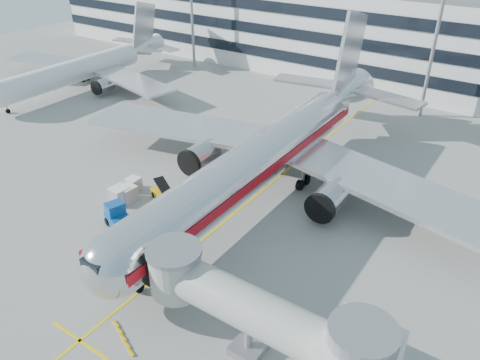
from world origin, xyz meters
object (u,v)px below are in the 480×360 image
Objects in this scene: baggage_tug at (118,217)px; ramp_worker at (130,230)px; belt_loader at (166,197)px; main_jet at (268,153)px; cargo_container_right at (134,184)px; cargo_container_front at (128,194)px; cargo_container_left at (120,195)px.

baggage_tug is 1.93× the size of ramp_worker.
baggage_tug reaches higher than belt_loader.
main_jet reaches higher than cargo_container_right.
cargo_container_left is at bearing -121.18° from cargo_container_front.
main_jet is 14.55× the size of baggage_tug.
baggage_tug is at bearing -55.74° from cargo_container_front.
cargo_container_front reaches higher than cargo_container_right.
belt_loader is 2.67× the size of cargo_container_front.
cargo_container_front is 6.58m from ramp_worker.
cargo_container_front is at bearing 89.18° from ramp_worker.
belt_loader reaches higher than cargo_container_right.
cargo_container_right is 2.15m from cargo_container_front.
cargo_container_left is at bearing 134.84° from baggage_tug.
cargo_container_left is 1.03× the size of ramp_worker.
main_jet is at bearing 45.75° from cargo_container_left.
ramp_worker is at bearing -41.87° from cargo_container_front.
cargo_container_right is at bearing -178.17° from belt_loader.
cargo_container_right is (-11.70, -8.78, -3.49)m from main_jet.
belt_loader is 1.33× the size of baggage_tug.
cargo_container_left reaches higher than cargo_container_right.
main_jet reaches higher than cargo_container_front.
belt_loader is 5.78m from baggage_tug.
ramp_worker is (1.45, -6.40, 0.28)m from belt_loader.
cargo_container_left is 2.67m from cargo_container_right.
baggage_tug is at bearing -57.20° from cargo_container_right.
ramp_worker is (2.39, -0.71, -0.10)m from baggage_tug.
baggage_tug is at bearing -99.42° from belt_loader.
cargo_container_left is at bearing 96.53° from ramp_worker.
baggage_tug is (-8.12, -14.32, -3.22)m from main_jet.
belt_loader is 4.76m from cargo_container_left.
baggage_tug is (-0.94, -5.69, 0.38)m from belt_loader.
belt_loader is at bearing 1.83° from cargo_container_right.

